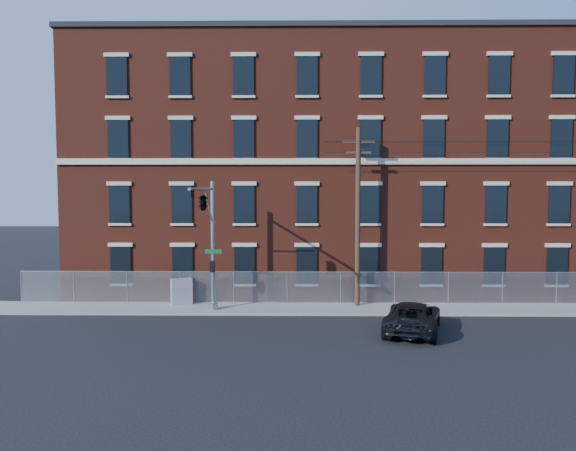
# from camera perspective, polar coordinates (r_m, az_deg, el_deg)

# --- Properties ---
(ground) EXTENTS (140.00, 140.00, 0.00)m
(ground) POSITION_cam_1_polar(r_m,az_deg,el_deg) (26.18, 4.12, -11.09)
(ground) COLOR black
(ground) RESTS_ON ground
(sidewalk) EXTENTS (65.00, 3.00, 0.12)m
(sidewalk) POSITION_cam_1_polar(r_m,az_deg,el_deg) (33.80, 24.55, -7.89)
(sidewalk) COLOR gray
(sidewalk) RESTS_ON ground
(mill_building) EXTENTS (55.30, 14.32, 16.30)m
(mill_building) POSITION_cam_1_polar(r_m,az_deg,el_deg) (41.46, 19.87, 5.61)
(mill_building) COLOR #602316
(mill_building) RESTS_ON ground
(chain_link_fence) EXTENTS (59.06, 0.06, 1.85)m
(chain_link_fence) POSITION_cam_1_polar(r_m,az_deg,el_deg) (34.79, 23.73, -5.86)
(chain_link_fence) COLOR #A5A8AD
(chain_link_fence) RESTS_ON ground
(traffic_signal_mast) EXTENTS (0.90, 6.75, 7.00)m
(traffic_signal_mast) POSITION_cam_1_polar(r_m,az_deg,el_deg) (27.82, -8.53, 1.03)
(traffic_signal_mast) COLOR #9EA0A5
(traffic_signal_mast) RESTS_ON ground
(utility_pole_near) EXTENTS (1.80, 0.28, 10.00)m
(utility_pole_near) POSITION_cam_1_polar(r_m,az_deg,el_deg) (31.07, 7.24, 1.25)
(utility_pole_near) COLOR #402E20
(utility_pole_near) RESTS_ON ground
(pickup_truck) EXTENTS (3.74, 5.61, 1.43)m
(pickup_truck) POSITION_cam_1_polar(r_m,az_deg,el_deg) (26.88, 12.77, -9.21)
(pickup_truck) COLOR black
(pickup_truck) RESTS_ON ground
(utility_cabinet) EXTENTS (1.30, 0.96, 1.46)m
(utility_cabinet) POSITION_cam_1_polar(r_m,az_deg,el_deg) (32.25, -10.96, -6.72)
(utility_cabinet) COLOR gray
(utility_cabinet) RESTS_ON sidewalk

